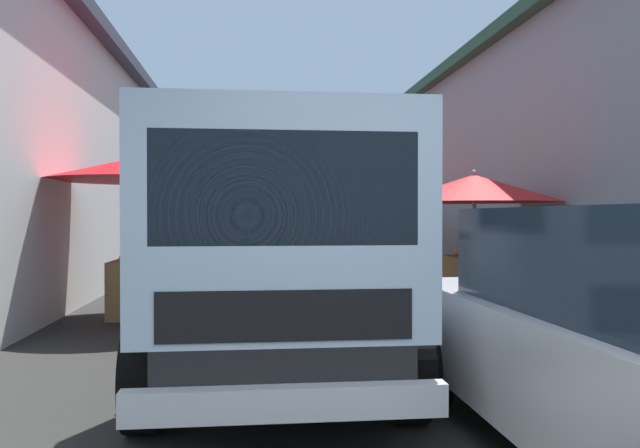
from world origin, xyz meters
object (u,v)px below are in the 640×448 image
fruit_stall_near_right (381,204)px  delivery_truck (274,263)px  fruit_stall_far_left (148,188)px  fruit_stall_far_right (385,201)px  parked_scooter (205,257)px  vendor_by_crates (389,256)px  fruit_stall_near_left (474,201)px  fruit_stall_mid_lane (215,211)px  plastic_stool (135,283)px

fruit_stall_near_right → delivery_truck: fruit_stall_near_right is taller
fruit_stall_near_right → fruit_stall_far_left: size_ratio=0.87×
fruit_stall_far_right → parked_scooter: fruit_stall_far_right is taller
vendor_by_crates → parked_scooter: bearing=18.1°
fruit_stall_near_left → vendor_by_crates: size_ratio=1.63×
fruit_stall_mid_lane → fruit_stall_far_right: fruit_stall_far_right is taller
fruit_stall_near_right → parked_scooter: 4.65m
parked_scooter → fruit_stall_mid_lane: bearing=1.1°
delivery_truck → fruit_stall_mid_lane: bearing=4.8°
fruit_stall_near_right → parked_scooter: bearing=104.6°
fruit_stall_near_left → plastic_stool: fruit_stall_near_left is taller
fruit_stall_near_right → vendor_by_crates: (-9.02, 1.76, -0.74)m
delivery_truck → fruit_stall_far_left: bearing=21.6°
fruit_stall_far_left → fruit_stall_mid_lane: bearing=-0.9°
fruit_stall_far_left → vendor_by_crates: size_ratio=1.68×
fruit_stall_near_right → parked_scooter: size_ratio=1.46×
fruit_stall_mid_lane → fruit_stall_near_right: fruit_stall_mid_lane is taller
fruit_stall_near_left → fruit_stall_mid_lane: bearing=21.4°
fruit_stall_mid_lane → fruit_stall_far_left: size_ratio=0.78×
fruit_stall_mid_lane → parked_scooter: bearing=-178.9°
fruit_stall_near_left → delivery_truck: fruit_stall_near_left is taller
fruit_stall_mid_lane → parked_scooter: fruit_stall_mid_lane is taller
fruit_stall_far_left → plastic_stool: 2.16m
fruit_stall_far_right → plastic_stool: 5.63m
vendor_by_crates → fruit_stall_near_left: bearing=-35.4°
fruit_stall_near_left → fruit_stall_far_left: bearing=97.7°
fruit_stall_near_left → plastic_stool: size_ratio=6.19×
fruit_stall_far_right → plastic_stool: size_ratio=5.54×
vendor_by_crates → plastic_stool: 4.95m
fruit_stall_far_right → fruit_stall_near_left: size_ratio=0.89×
fruit_stall_near_left → fruit_stall_far_left: fruit_stall_far_left is taller
fruit_stall_far_left → plastic_stool: bearing=16.2°
fruit_stall_near_left → plastic_stool: bearing=80.7°
fruit_stall_far_right → fruit_stall_near_right: bearing=-9.5°
fruit_stall_far_left → delivery_truck: (-4.01, -1.58, -0.74)m
fruit_stall_near_right → plastic_stool: bearing=136.8°
fruit_stall_near_right → vendor_by_crates: size_ratio=1.46×
delivery_truck → vendor_by_crates: delivery_truck is taller
delivery_truck → parked_scooter: bearing=7.2°
delivery_truck → parked_scooter: 9.95m
delivery_truck → plastic_stool: (5.54, 2.03, -0.71)m
fruit_stall_near_right → delivery_truck: size_ratio=0.49×
fruit_stall_far_right → vendor_by_crates: fruit_stall_far_right is taller
fruit_stall_far_left → vendor_by_crates: fruit_stall_far_left is taller
fruit_stall_near_right → fruit_stall_far_left: 8.39m
fruit_stall_mid_lane → delivery_truck: size_ratio=0.44×
fruit_stall_near_left → fruit_stall_far_left: 4.89m
delivery_truck → fruit_stall_far_right: bearing=-17.6°
delivery_truck → vendor_by_crates: 2.37m
fruit_stall_mid_lane → fruit_stall_far_left: fruit_stall_far_left is taller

